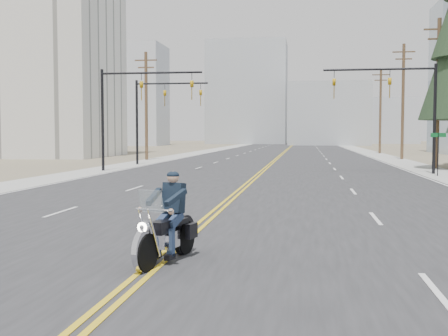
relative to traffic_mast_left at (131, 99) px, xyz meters
name	(u,v)px	position (x,y,z in m)	size (l,w,h in m)	color
road	(283,153)	(8.98, 38.00, -4.93)	(20.00, 200.00, 0.01)	#303033
sidewalk_left	(199,153)	(-2.52, 38.00, -4.93)	(3.00, 200.00, 0.01)	#A5A5A0
sidewalk_right	(372,153)	(20.48, 38.00, -4.93)	(3.00, 200.00, 0.01)	#A5A5A0
traffic_mast_left	(131,99)	(0.00, 0.00, 0.00)	(7.10, 0.26, 7.00)	black
traffic_mast_right	(402,97)	(17.95, 0.00, 0.00)	(7.10, 0.26, 7.00)	black
traffic_mast_far	(157,106)	(-0.33, 8.00, -0.06)	(6.10, 0.26, 7.00)	black
street_sign	(438,147)	(19.78, -2.00, -3.13)	(0.90, 0.06, 2.62)	black
utility_pole_c	(438,91)	(21.48, 6.00, 0.79)	(2.20, 0.30, 11.00)	brown
utility_pole_d	(403,100)	(21.48, 21.00, 1.05)	(2.20, 0.30, 11.50)	brown
utility_pole_e	(380,109)	(21.48, 38.00, 0.79)	(2.20, 0.30, 11.00)	brown
utility_pole_left	(146,104)	(-3.52, 16.00, 0.54)	(2.20, 0.30, 10.50)	brown
apartment_block	(30,23)	(-19.02, 23.00, 10.06)	(18.00, 14.00, 30.00)	silver
haze_bldg_a	(132,96)	(-26.02, 83.00, 6.06)	(14.00, 12.00, 22.00)	#B7BCC6
haze_bldg_b	(328,114)	(16.98, 93.00, 2.06)	(18.00, 14.00, 14.00)	#ADB2B7
haze_bldg_d	(248,93)	(-3.02, 108.00, 8.06)	(20.00, 15.00, 26.00)	#ADB2B7
haze_bldg_e	(389,121)	(33.98, 118.00, 1.06)	(14.00, 14.00, 12.00)	#B7BCC6
haze_bldg_f	(93,112)	(-41.02, 98.00, 3.06)	(12.00, 12.00, 16.00)	#ADB2B7
motorcyclist	(166,218)	(9.14, -26.47, -4.03)	(1.00, 2.33, 1.82)	black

